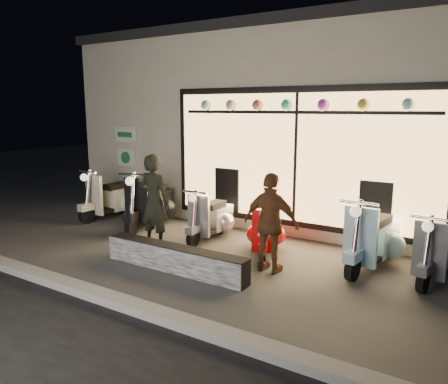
# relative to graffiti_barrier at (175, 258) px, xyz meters

# --- Properties ---
(ground) EXTENTS (40.00, 40.00, 0.00)m
(ground) POSITION_rel_graffiti_barrier_xyz_m (0.05, 0.65, -0.20)
(ground) COLOR #383533
(ground) RESTS_ON ground
(kerb) EXTENTS (40.00, 0.25, 0.12)m
(kerb) POSITION_rel_graffiti_barrier_xyz_m (0.05, -1.35, -0.14)
(kerb) COLOR slate
(kerb) RESTS_ON ground
(shop_building) EXTENTS (10.20, 6.23, 4.20)m
(shop_building) POSITION_rel_graffiti_barrier_xyz_m (0.06, 5.63, 1.90)
(shop_building) COLOR beige
(shop_building) RESTS_ON ground
(graffiti_barrier) EXTENTS (2.52, 0.28, 0.40)m
(graffiti_barrier) POSITION_rel_graffiti_barrier_xyz_m (0.00, 0.00, 0.00)
(graffiti_barrier) COLOR black
(graffiti_barrier) RESTS_ON ground
(scooter_silver) EXTENTS (0.48, 1.36, 0.97)m
(scooter_silver) POSITION_rel_graffiti_barrier_xyz_m (-0.52, 1.82, 0.19)
(scooter_silver) COLOR black
(scooter_silver) RESTS_ON ground
(scooter_red) EXTENTS (0.73, 1.23, 0.90)m
(scooter_red) POSITION_rel_graffiti_barrier_xyz_m (0.74, 1.60, 0.16)
(scooter_red) COLOR black
(scooter_red) RESTS_ON ground
(scooter_black) EXTENTS (0.78, 1.64, 1.17)m
(scooter_black) POSITION_rel_graffiti_barrier_xyz_m (-2.14, 1.89, 0.27)
(scooter_black) COLOR black
(scooter_black) RESTS_ON ground
(scooter_cream) EXTENTS (0.57, 1.54, 1.10)m
(scooter_cream) POSITION_rel_graffiti_barrier_xyz_m (-3.33, 1.99, 0.24)
(scooter_cream) COLOR black
(scooter_cream) RESTS_ON ground
(scooter_blue) EXTENTS (0.61, 1.58, 1.12)m
(scooter_blue) POSITION_rel_graffiti_barrier_xyz_m (2.52, 1.89, 0.25)
(scooter_blue) COLOR black
(scooter_blue) RESTS_ON ground
(scooter_grey) EXTENTS (0.59, 1.42, 1.01)m
(scooter_grey) POSITION_rel_graffiti_barrier_xyz_m (3.47, 1.89, 0.21)
(scooter_grey) COLOR black
(scooter_grey) RESTS_ON ground
(man) EXTENTS (0.63, 0.42, 1.69)m
(man) POSITION_rel_graffiti_barrier_xyz_m (-1.08, 0.77, 0.64)
(man) COLOR black
(man) RESTS_ON ground
(woman) EXTENTS (0.91, 0.39, 1.54)m
(woman) POSITION_rel_graffiti_barrier_xyz_m (1.25, 0.76, 0.57)
(woman) COLOR brown
(woman) RESTS_ON ground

